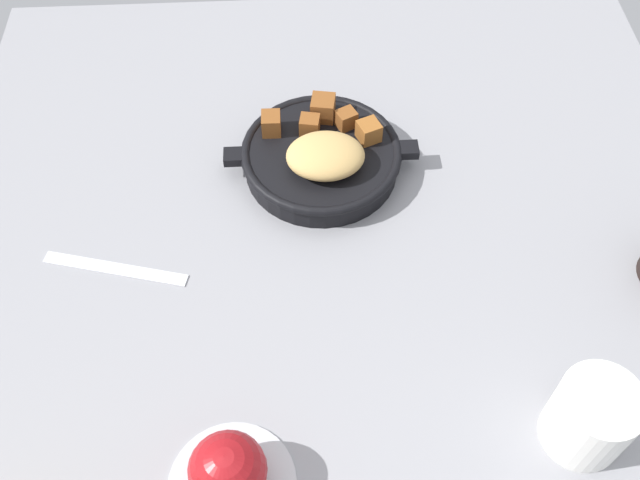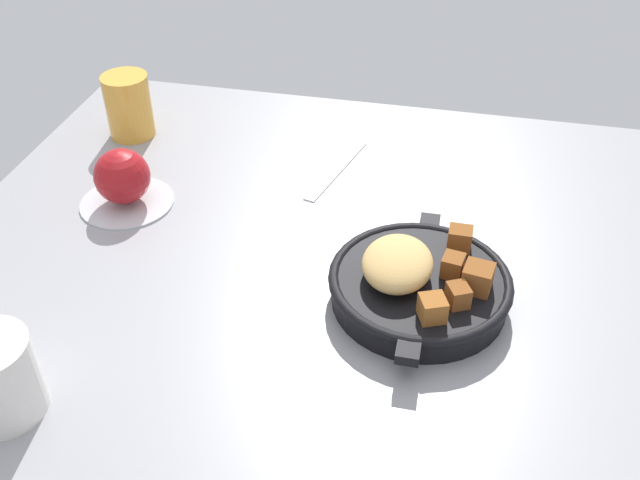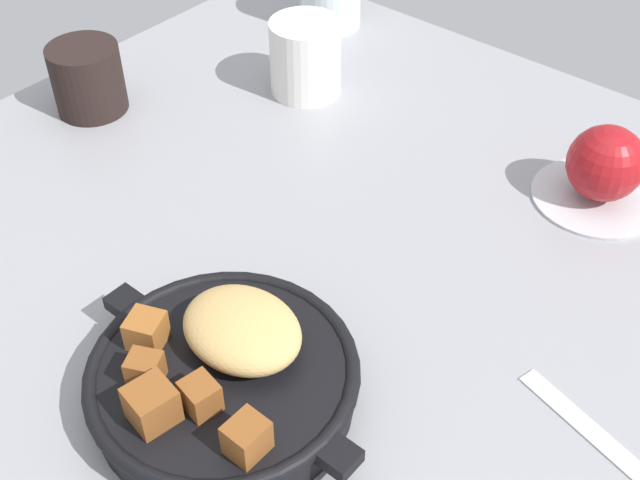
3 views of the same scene
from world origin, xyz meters
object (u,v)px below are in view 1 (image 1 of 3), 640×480
cast_iron_skillet (322,156)px  red_apple (228,471)px  butter_knife (115,268)px  ceramic_mug_white (591,417)px

cast_iron_skillet → red_apple: bearing=74.8°
butter_knife → cast_iron_skillet: bearing=-135.9°
ceramic_mug_white → red_apple: bearing=5.4°
cast_iron_skillet → butter_knife: size_ratio=1.42×
cast_iron_skillet → butter_knife: (25.01, 14.26, -2.41)cm
cast_iron_skillet → ceramic_mug_white: bearing=122.9°
cast_iron_skillet → ceramic_mug_white: 43.90cm
butter_knife → red_apple: bearing=133.0°
butter_knife → ceramic_mug_white: 53.94cm
red_apple → ceramic_mug_white: 34.85cm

